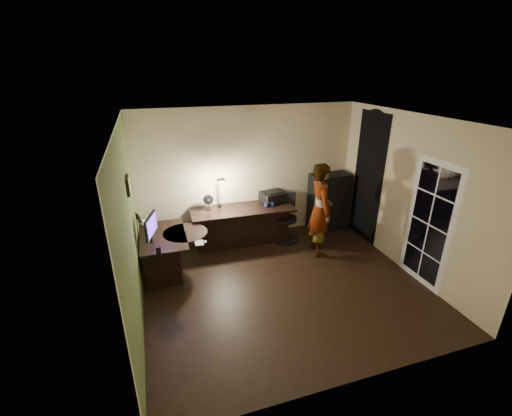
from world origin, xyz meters
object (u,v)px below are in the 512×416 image
object	(u,v)px
desk_right	(243,226)
cabinet	(329,202)
desk_left	(165,254)
monitor	(151,234)
office_chair	(285,219)
person	(320,210)

from	to	relation	value
desk_right	cabinet	xyz separation A→B (m)	(1.97, 0.08, 0.25)
desk_left	monitor	size ratio (longest dim) A/B	2.28
desk_left	office_chair	distance (m)	2.50
desk_right	monitor	xyz separation A→B (m)	(-1.77, -0.82, 0.50)
desk_left	monitor	distance (m)	0.59
desk_right	office_chair	distance (m)	0.89
cabinet	office_chair	bearing A→B (deg)	-169.86
desk_left	person	xyz separation A→B (m)	(2.88, -0.19, 0.54)
monitor	office_chair	bearing A→B (deg)	31.93
cabinet	person	xyz separation A→B (m)	(-0.68, -0.87, 0.26)
office_chair	person	distance (m)	0.88
cabinet	person	world-z (taller)	person
desk_right	person	world-z (taller)	person
desk_left	desk_right	size ratio (longest dim) A/B	0.61
desk_left	office_chair	world-z (taller)	office_chair
cabinet	office_chair	size ratio (longest dim) A/B	1.30
desk_left	monitor	bearing A→B (deg)	-130.04
monitor	office_chair	world-z (taller)	monitor
desk_left	cabinet	bearing A→B (deg)	11.38
cabinet	monitor	distance (m)	3.85
cabinet	monitor	xyz separation A→B (m)	(-3.74, -0.90, 0.25)
desk_right	office_chair	world-z (taller)	office_chair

